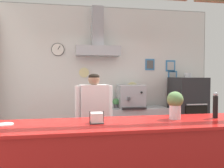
# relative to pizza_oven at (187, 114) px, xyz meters

# --- Properties ---
(back_wall_assembly) EXTENTS (4.58, 2.50, 3.07)m
(back_wall_assembly) POSITION_rel_pizza_oven_xyz_m (-1.62, 0.41, 0.86)
(back_wall_assembly) COLOR gray
(back_wall_assembly) RESTS_ON ground_plane
(back_prep_counter) EXTENTS (1.55, 0.54, 0.92)m
(back_prep_counter) POSITION_rel_pizza_oven_xyz_m (-1.23, 0.14, -0.32)
(back_prep_counter) COLOR #B7BABF
(back_prep_counter) RESTS_ON ground_plane
(pizza_oven) EXTENTS (0.61, 0.73, 1.65)m
(pizza_oven) POSITION_rel_pizza_oven_xyz_m (0.00, 0.00, 0.00)
(pizza_oven) COLOR #232326
(pizza_oven) RESTS_ON ground_plane
(shop_worker) EXTENTS (0.58, 0.27, 1.62)m
(shop_worker) POSITION_rel_pizza_oven_xyz_m (-2.06, -0.98, 0.09)
(shop_worker) COLOR #232328
(shop_worker) RESTS_ON ground_plane
(espresso_machine) EXTENTS (0.53, 0.51, 0.47)m
(espresso_machine) POSITION_rel_pizza_oven_xyz_m (-1.19, 0.12, 0.38)
(espresso_machine) COLOR #A3A5AD
(espresso_machine) RESTS_ON back_prep_counter
(potted_thyme) EXTENTS (0.15, 0.15, 0.20)m
(potted_thyme) POSITION_rel_pizza_oven_xyz_m (-1.50, 0.14, 0.26)
(potted_thyme) COLOR #4C4C51
(potted_thyme) RESTS_ON back_prep_counter
(potted_basil) EXTENTS (0.20, 0.20, 0.26)m
(potted_basil) POSITION_rel_pizza_oven_xyz_m (-1.79, 0.12, 0.30)
(potted_basil) COLOR #9E563D
(potted_basil) RESTS_ON back_prep_counter
(condiment_plate) EXTENTS (0.16, 0.16, 0.01)m
(condiment_plate) POSITION_rel_pizza_oven_xyz_m (-3.06, -2.02, 0.32)
(condiment_plate) COLOR white
(condiment_plate) RESTS_ON service_counter
(pepper_grinder) EXTENTS (0.06, 0.06, 0.30)m
(pepper_grinder) POSITION_rel_pizza_oven_xyz_m (-0.74, -2.04, 0.47)
(pepper_grinder) COLOR black
(pepper_grinder) RESTS_ON service_counter
(basil_vase) EXTENTS (0.18, 0.18, 0.32)m
(basil_vase) POSITION_rel_pizza_oven_xyz_m (-1.23, -2.02, 0.49)
(basil_vase) COLOR silver
(basil_vase) RESTS_ON service_counter
(napkin_holder) EXTENTS (0.15, 0.14, 0.13)m
(napkin_holder) POSITION_rel_pizza_oven_xyz_m (-2.14, -2.09, 0.37)
(napkin_holder) COLOR #262628
(napkin_holder) RESTS_ON service_counter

